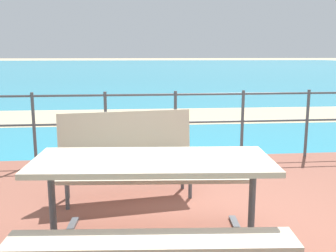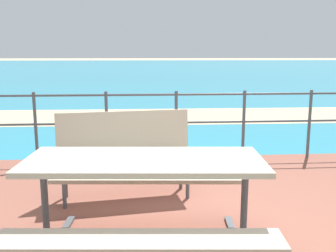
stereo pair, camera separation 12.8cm
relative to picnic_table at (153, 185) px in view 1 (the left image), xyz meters
The scene contains 7 objects.
ground_plane 0.86m from the picnic_table, 30.16° to the left, with size 240.00×240.00×0.00m, color tan.
patio_paving 0.84m from the picnic_table, 30.16° to the left, with size 6.40×5.20×0.06m, color brown.
sea_water 40.29m from the picnic_table, 89.30° to the left, with size 90.00×90.00×0.01m, color teal.
beach_strip 7.03m from the picnic_table, 85.97° to the left, with size 54.00×2.54×0.01m, color tan.
picnic_table is the anchor object (origin of this frame).
park_bench 1.36m from the picnic_table, 97.99° to the left, with size 1.47×0.60×0.91m.
railing_fence 2.76m from the picnic_table, 79.72° to the left, with size 5.94×0.04×1.00m.
Camera 1 is at (-0.65, -2.93, 1.59)m, focal length 41.01 mm.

